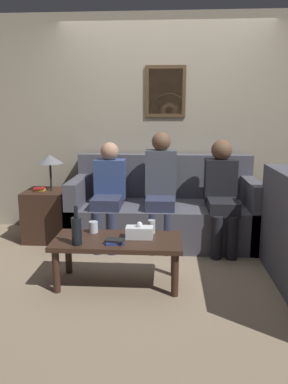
{
  "coord_description": "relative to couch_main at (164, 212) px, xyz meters",
  "views": [
    {
      "loc": [
        0.04,
        -3.63,
        1.47
      ],
      "look_at": [
        -0.19,
        -0.07,
        0.7
      ],
      "focal_mm": 35.0,
      "sensor_mm": 36.0,
      "label": 1
    }
  ],
  "objects": [
    {
      "name": "ground_plane",
      "position": [
        0.0,
        -0.54,
        -0.33
      ],
      "size": [
        16.0,
        16.0,
        0.0
      ],
      "primitive_type": "plane",
      "color": "gray"
    },
    {
      "name": "soda_can",
      "position": [
        -0.1,
        -1.01,
        0.14
      ],
      "size": [
        0.07,
        0.07,
        0.12
      ],
      "color": "#BCBCC1",
      "rests_on": "coffee_table"
    },
    {
      "name": "person_right",
      "position": [
        0.62,
        -0.22,
        0.32
      ],
      "size": [
        0.34,
        0.63,
        1.17
      ],
      "color": "black",
      "rests_on": "ground_plane"
    },
    {
      "name": "wine_bottle",
      "position": [
        -0.69,
        -1.33,
        0.2
      ],
      "size": [
        0.08,
        0.08,
        0.32
      ],
      "color": "black",
      "rests_on": "coffee_table"
    },
    {
      "name": "drinking_glass",
      "position": [
        -0.62,
        -1.01,
        0.13
      ],
      "size": [
        0.08,
        0.08,
        0.1
      ],
      "color": "silver",
      "rests_on": "coffee_table"
    },
    {
      "name": "wall_back",
      "position": [
        0.0,
        0.47,
        0.97
      ],
      "size": [
        9.0,
        0.08,
        2.6
      ],
      "color": "#9E937F",
      "rests_on": "ground_plane"
    },
    {
      "name": "couch_main",
      "position": [
        0.0,
        0.0,
        0.0
      ],
      "size": [
        2.06,
        0.91,
        0.97
      ],
      "color": "#4C4C56",
      "rests_on": "ground_plane"
    },
    {
      "name": "person_middle",
      "position": [
        -0.04,
        -0.16,
        0.35
      ],
      "size": [
        0.34,
        0.58,
        1.25
      ],
      "color": "#2D334C",
      "rests_on": "ground_plane"
    },
    {
      "name": "tissue_box",
      "position": [
        -0.19,
        -1.14,
        0.13
      ],
      "size": [
        0.23,
        0.12,
        0.15
      ],
      "color": "silver",
      "rests_on": "coffee_table"
    },
    {
      "name": "side_table_with_lamp",
      "position": [
        -1.34,
        -0.08,
        0.0
      ],
      "size": [
        0.48,
        0.48,
        0.99
      ],
      "color": "#382319",
      "rests_on": "ground_plane"
    },
    {
      "name": "person_left",
      "position": [
        -0.61,
        -0.17,
        0.29
      ],
      "size": [
        0.34,
        0.6,
        1.13
      ],
      "color": "#2D334C",
      "rests_on": "ground_plane"
    },
    {
      "name": "coffee_table",
      "position": [
        -0.38,
        -1.18,
        0.02
      ],
      "size": [
        1.09,
        0.5,
        0.41
      ],
      "color": "#382319",
      "rests_on": "ground_plane"
    },
    {
      "name": "book_stack",
      "position": [
        -0.38,
        -1.28,
        0.1
      ],
      "size": [
        0.17,
        0.13,
        0.04
      ],
      "color": "navy",
      "rests_on": "coffee_table"
    }
  ]
}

